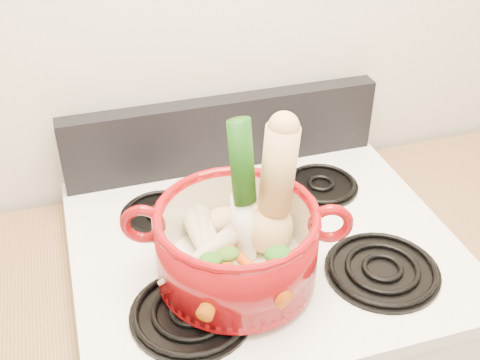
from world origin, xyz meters
name	(u,v)px	position (x,y,z in m)	size (l,w,h in m)	color
wall_back	(215,20)	(0.00, 1.75, 1.30)	(3.50, 0.02, 2.60)	silver
cooktop	(263,245)	(0.00, 1.40, 0.93)	(0.78, 0.67, 0.03)	white
control_backsplash	(223,133)	(0.00, 1.70, 1.04)	(0.76, 0.05, 0.18)	black
burner_front_left	(192,312)	(-0.19, 1.24, 0.96)	(0.22, 0.22, 0.02)	black
burner_front_right	(382,269)	(0.19, 1.24, 0.96)	(0.22, 0.22, 0.02)	black
burner_back_left	(160,213)	(-0.19, 1.54, 0.96)	(0.17, 0.17, 0.02)	black
burner_back_right	(321,184)	(0.19, 1.54, 0.96)	(0.17, 0.17, 0.02)	black
dutch_oven	(237,245)	(-0.09, 1.30, 1.04)	(0.30, 0.30, 0.15)	maroon
pot_handle_left	(143,224)	(-0.25, 1.35, 1.09)	(0.08, 0.08, 0.02)	maroon
pot_handle_right	(331,223)	(0.07, 1.25, 1.09)	(0.08, 0.08, 0.02)	maroon
squash	(268,191)	(-0.02, 1.33, 1.13)	(0.11, 0.11, 0.26)	tan
leek	(244,192)	(-0.07, 1.32, 1.14)	(0.04, 0.04, 0.29)	white
ginger	(222,221)	(-0.09, 1.40, 1.02)	(0.08, 0.06, 0.05)	#D9C685
parsnip_0	(202,246)	(-0.14, 1.33, 1.02)	(0.04, 0.04, 0.23)	beige
parsnip_1	(208,250)	(-0.14, 1.32, 1.03)	(0.04, 0.04, 0.20)	beige
parsnip_2	(209,229)	(-0.12, 1.37, 1.03)	(0.04, 0.04, 0.18)	beige
parsnip_3	(202,253)	(-0.15, 1.30, 1.04)	(0.04, 0.04, 0.19)	beige
carrot_0	(227,266)	(-0.11, 1.28, 1.02)	(0.03, 0.03, 0.15)	#BE5809
carrot_1	(219,286)	(-0.14, 1.22, 1.02)	(0.03, 0.03, 0.14)	#B75609
carrot_2	(250,269)	(-0.08, 1.24, 1.03)	(0.04, 0.04, 0.19)	#BA4509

